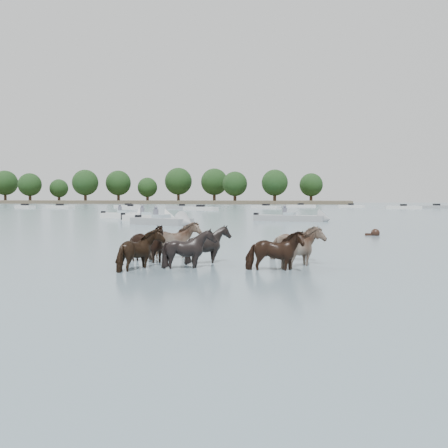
# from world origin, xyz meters

# --- Properties ---
(ground) EXTENTS (400.00, 400.00, 0.00)m
(ground) POSITION_xyz_m (0.00, 0.00, 0.00)
(ground) COLOR slate
(ground) RESTS_ON ground
(shoreline) EXTENTS (160.00, 30.00, 1.00)m
(shoreline) POSITION_xyz_m (-70.00, 150.00, 0.50)
(shoreline) COLOR #4C4233
(shoreline) RESTS_ON ground
(pony_herd) EXTENTS (6.09, 3.96, 1.37)m
(pony_herd) POSITION_xyz_m (2.20, 1.66, 0.44)
(pony_herd) COLOR black
(pony_herd) RESTS_ON ground
(swimming_pony) EXTENTS (0.72, 0.44, 0.44)m
(swimming_pony) POSITION_xyz_m (7.44, 14.03, 0.10)
(swimming_pony) COLOR black
(swimming_pony) RESTS_ON ground
(motorboat_a) EXTENTS (4.65, 2.86, 1.92)m
(motorboat_a) POSITION_xyz_m (-9.31, 27.47, 0.23)
(motorboat_a) COLOR silver
(motorboat_a) RESTS_ON ground
(motorboat_b) EXTENTS (5.35, 3.58, 1.92)m
(motorboat_b) POSITION_xyz_m (-5.77, 20.84, 0.23)
(motorboat_b) COLOR gray
(motorboat_b) RESTS_ON ground
(motorboat_c) EXTENTS (6.44, 2.63, 1.92)m
(motorboat_c) POSITION_xyz_m (2.61, 28.62, 0.22)
(motorboat_c) COLOR gray
(motorboat_c) RESTS_ON ground
(motorboat_f) EXTENTS (4.73, 1.94, 1.92)m
(motorboat_f) POSITION_xyz_m (-13.26, 31.57, 0.23)
(motorboat_f) COLOR silver
(motorboat_f) RESTS_ON ground
(distant_flotilla) EXTENTS (107.02, 29.88, 0.93)m
(distant_flotilla) POSITION_xyz_m (0.94, 77.20, 0.26)
(distant_flotilla) COLOR silver
(distant_flotilla) RESTS_ON ground
(treeline) EXTENTS (145.52, 23.69, 12.59)m
(treeline) POSITION_xyz_m (-73.42, 151.73, 6.98)
(treeline) COLOR #382619
(treeline) RESTS_ON ground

